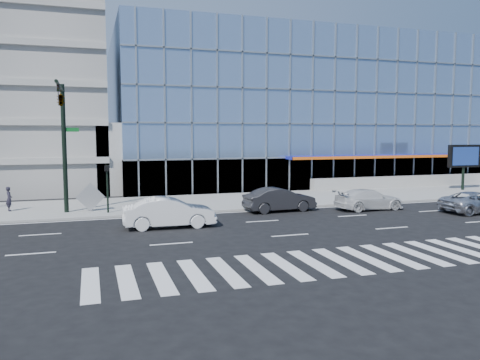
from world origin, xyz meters
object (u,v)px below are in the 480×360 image
object	(u,v)px
white_suv	(369,199)
silver_suv	(477,202)
ped_signal_post	(107,181)
pedestrian	(9,199)
traffic_signal	(62,116)
marquee_sign	(464,157)
white_sedan	(169,212)
dark_sedan	(280,200)
tilted_panel	(90,197)

from	to	relation	value
white_suv	silver_suv	bearing A→B (deg)	-118.88
ped_signal_post	pedestrian	distance (m)	6.69
traffic_signal	ped_signal_post	size ratio (longest dim) A/B	2.67
silver_suv	marquee_sign	bearing A→B (deg)	-41.51
traffic_signal	pedestrian	bearing A→B (deg)	139.36
ped_signal_post	pedestrian	xyz separation A→B (m)	(-6.02, 2.65, -1.21)
white_suv	pedestrian	world-z (taller)	pedestrian
silver_suv	white_suv	distance (m)	6.79
traffic_signal	white_sedan	world-z (taller)	traffic_signal
traffic_signal	ped_signal_post	bearing A→B (deg)	8.52
silver_suv	dark_sedan	bearing A→B (deg)	67.73
ped_signal_post	tilted_panel	distance (m)	1.76
traffic_signal	silver_suv	bearing A→B (deg)	-13.22
traffic_signal	white_sedan	size ratio (longest dim) A/B	1.61
white_suv	pedestrian	size ratio (longest dim) A/B	3.04
silver_suv	white_sedan	world-z (taller)	white_sedan
white_sedan	dark_sedan	distance (m)	8.38
pedestrian	tilted_panel	world-z (taller)	tilted_panel
ped_signal_post	marquee_sign	bearing A→B (deg)	5.71
traffic_signal	marquee_sign	xyz separation A→B (m)	(33.00, 3.42, -3.10)
white_suv	dark_sedan	distance (m)	6.12
ped_signal_post	silver_suv	distance (m)	23.73
dark_sedan	tilted_panel	xyz separation A→B (m)	(-11.87, 2.86, 0.29)
traffic_signal	white_sedan	distance (m)	9.00
pedestrian	tilted_panel	bearing A→B (deg)	-129.02
traffic_signal	white_suv	xyz separation A→B (m)	(19.33, -2.77, -5.47)
ped_signal_post	traffic_signal	bearing A→B (deg)	-171.48
traffic_signal	white_suv	distance (m)	20.28
marquee_sign	dark_sedan	xyz separation A→B (m)	(-19.67, -4.99, -2.29)
ped_signal_post	dark_sedan	size ratio (longest dim) A/B	0.63
silver_suv	white_sedan	distance (m)	19.83
marquee_sign	silver_suv	world-z (taller)	marquee_sign
traffic_signal	dark_sedan	distance (m)	14.46
ped_signal_post	white_suv	world-z (taller)	ped_signal_post
traffic_signal	dark_sedan	xyz separation A→B (m)	(13.33, -1.57, -5.38)
white_sedan	dark_sedan	size ratio (longest dim) A/B	1.05
pedestrian	dark_sedan	bearing A→B (deg)	-125.11
silver_suv	tilted_panel	world-z (taller)	tilted_panel
white_suv	tilted_panel	distance (m)	18.33
traffic_signal	tilted_panel	distance (m)	5.45
marquee_sign	white_sedan	size ratio (longest dim) A/B	0.80
white_suv	tilted_panel	size ratio (longest dim) A/B	3.68
silver_suv	pedestrian	bearing A→B (deg)	70.51
marquee_sign	pedestrian	xyz separation A→B (m)	(-36.52, -0.40, -2.13)
white_sedan	ped_signal_post	bearing A→B (deg)	33.66
white_suv	dark_sedan	bearing A→B (deg)	77.74
tilted_panel	silver_suv	bearing A→B (deg)	-22.76
ped_signal_post	pedestrian	size ratio (longest dim) A/B	1.91
silver_suv	white_suv	size ratio (longest dim) A/B	1.02
white_sedan	tilted_panel	world-z (taller)	tilted_panel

